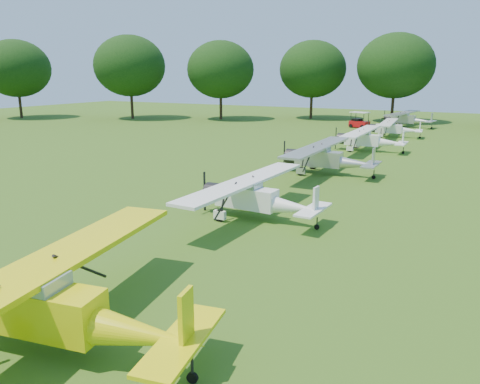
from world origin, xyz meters
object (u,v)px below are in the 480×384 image
object	(u,v)px
aircraft_2	(54,305)
aircraft_7	(407,118)
aircraft_4	(326,157)
aircraft_6	(393,127)
golf_cart	(359,122)
aircraft_3	(255,195)
aircraft_5	(368,138)

from	to	relation	value
aircraft_2	aircraft_7	bearing A→B (deg)	80.99
aircraft_4	aircraft_6	size ratio (longest dim) A/B	1.16
golf_cart	aircraft_4	bearing A→B (deg)	-63.74
aircraft_2	golf_cart	world-z (taller)	aircraft_2
aircraft_2	aircraft_7	size ratio (longest dim) A/B	1.12
aircraft_4	golf_cart	distance (m)	31.46
aircraft_3	aircraft_6	size ratio (longest dim) A/B	1.10
aircraft_4	aircraft_5	world-z (taller)	aircraft_4
aircraft_6	aircraft_7	bearing A→B (deg)	86.74
aircraft_4	aircraft_7	bearing A→B (deg)	89.56
aircraft_7	golf_cart	bearing A→B (deg)	-137.55
aircraft_3	aircraft_5	world-z (taller)	aircraft_3
aircraft_5	aircraft_6	world-z (taller)	aircraft_5
aircraft_3	aircraft_4	world-z (taller)	aircraft_4
aircraft_4	aircraft_5	distance (m)	11.79
aircraft_2	aircraft_7	xyz separation A→B (m)	(-0.67, 59.41, -0.16)
aircraft_5	aircraft_4	bearing A→B (deg)	-91.69
aircraft_3	golf_cart	xyz separation A→B (m)	(-5.56, 43.00, -0.52)
aircraft_5	aircraft_6	bearing A→B (deg)	88.39
golf_cart	aircraft_2	bearing A→B (deg)	-67.14
aircraft_5	aircraft_6	xyz separation A→B (m)	(0.22, 11.44, -0.11)
aircraft_6	aircraft_3	bearing A→B (deg)	-94.96
golf_cart	aircraft_5	bearing A→B (deg)	-57.33
aircraft_6	aircraft_7	xyz separation A→B (m)	(-0.27, 11.43, 0.14)
aircraft_2	golf_cart	xyz separation A→B (m)	(-6.18, 55.76, -0.70)
aircraft_3	aircraft_6	distance (m)	35.22
aircraft_5	aircraft_6	size ratio (longest dim) A/B	1.09
aircraft_4	aircraft_7	xyz separation A→B (m)	(0.20, 34.66, -0.04)
aircraft_2	golf_cart	bearing A→B (deg)	86.67
aircraft_3	aircraft_5	distance (m)	23.78
aircraft_2	aircraft_3	size ratio (longest dim) A/B	1.15
aircraft_2	aircraft_4	size ratio (longest dim) A/B	1.10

